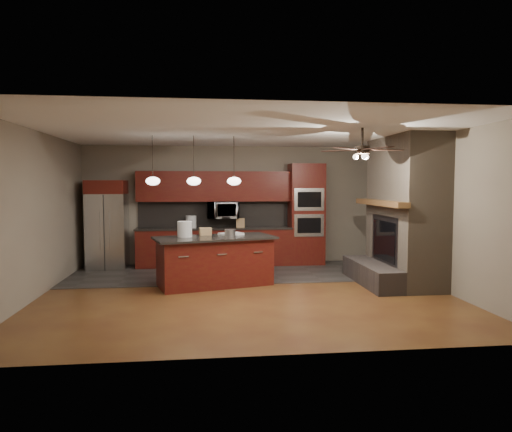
{
  "coord_description": "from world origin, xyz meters",
  "views": [
    {
      "loc": [
        -0.73,
        -7.89,
        1.9
      ],
      "look_at": [
        0.25,
        0.6,
        1.3
      ],
      "focal_mm": 32.0,
      "sensor_mm": 36.0,
      "label": 1
    }
  ],
  "objects": [
    {
      "name": "cardboard_box",
      "position": [
        -0.69,
        0.9,
        0.99
      ],
      "size": [
        0.25,
        0.19,
        0.14
      ],
      "primitive_type": "cube",
      "rotation": [
        0.0,
        0.0,
        0.15
      ],
      "color": "#A68256",
      "rests_on": "kitchen_island"
    },
    {
      "name": "counter_bucket",
      "position": [
        -1.01,
        2.7,
        1.04
      ],
      "size": [
        0.26,
        0.26,
        0.28
      ],
      "primitive_type": "cylinder",
      "rotation": [
        0.0,
        0.0,
        0.08
      ],
      "color": "silver",
      "rests_on": "back_cabinetry"
    },
    {
      "name": "paint_tray",
      "position": [
        -0.2,
        0.88,
        0.94
      ],
      "size": [
        0.51,
        0.45,
        0.04
      ],
      "primitive_type": "cube",
      "rotation": [
        0.0,
        0.0,
        0.42
      ],
      "color": "silver",
      "rests_on": "kitchen_island"
    },
    {
      "name": "back_wall",
      "position": [
        0.0,
        3.0,
        1.4
      ],
      "size": [
        7.0,
        0.02,
        2.8
      ],
      "primitive_type": "cube",
      "color": "gray",
      "rests_on": "ground"
    },
    {
      "name": "oven_tower",
      "position": [
        1.7,
        2.69,
        1.19
      ],
      "size": [
        0.8,
        0.63,
        2.38
      ],
      "color": "#541C0F",
      "rests_on": "ground"
    },
    {
      "name": "ceiling_fan",
      "position": [
        1.8,
        -0.8,
        2.46
      ],
      "size": [
        1.27,
        1.33,
        0.41
      ],
      "color": "black",
      "rests_on": "ceiling"
    },
    {
      "name": "ground",
      "position": [
        0.0,
        0.0,
        0.0
      ],
      "size": [
        7.0,
        7.0,
        0.0
      ],
      "primitive_type": "plane",
      "color": "brown",
      "rests_on": "ground"
    },
    {
      "name": "kitchen_island",
      "position": [
        -0.52,
        0.63,
        0.46
      ],
      "size": [
        2.39,
        1.56,
        0.92
      ],
      "rotation": [
        0.0,
        0.0,
        0.27
      ],
      "color": "#541C0F",
      "rests_on": "ground"
    },
    {
      "name": "slate_tile_patch",
      "position": [
        0.0,
        1.8,
        0.01
      ],
      "size": [
        7.0,
        2.4,
        0.01
      ],
      "primitive_type": "cube",
      "color": "#34312F",
      "rests_on": "ground"
    },
    {
      "name": "microwave",
      "position": [
        -0.27,
        2.75,
        1.3
      ],
      "size": [
        0.73,
        0.41,
        0.5
      ],
      "primitive_type": "imported",
      "color": "silver",
      "rests_on": "back_cabinetry"
    },
    {
      "name": "pendant_left",
      "position": [
        -1.65,
        0.7,
        1.96
      ],
      "size": [
        0.26,
        0.26,
        0.92
      ],
      "color": "black",
      "rests_on": "ceiling"
    },
    {
      "name": "counter_box",
      "position": [
        0.13,
        2.65,
        1.01
      ],
      "size": [
        0.2,
        0.16,
        0.21
      ],
      "primitive_type": "cube",
      "rotation": [
        0.0,
        0.0,
        -0.05
      ],
      "color": "#A68155",
      "rests_on": "back_cabinetry"
    },
    {
      "name": "ceiling",
      "position": [
        0.0,
        0.0,
        2.8
      ],
      "size": [
        7.0,
        6.0,
        0.02
      ],
      "primitive_type": "cube",
      "color": "white",
      "rests_on": "back_wall"
    },
    {
      "name": "left_wall",
      "position": [
        -3.5,
        0.0,
        1.4
      ],
      "size": [
        0.02,
        6.0,
        2.8
      ],
      "primitive_type": "cube",
      "color": "gray",
      "rests_on": "ground"
    },
    {
      "name": "back_cabinetry",
      "position": [
        -0.48,
        2.74,
        0.89
      ],
      "size": [
        3.59,
        0.64,
        2.2
      ],
      "color": "#541C0F",
      "rests_on": "ground"
    },
    {
      "name": "refrigerator",
      "position": [
        -2.87,
        2.62,
        0.99
      ],
      "size": [
        0.84,
        0.75,
        1.99
      ],
      "color": "silver",
      "rests_on": "ground"
    },
    {
      "name": "paint_can",
      "position": [
        -0.23,
        0.63,
        0.99
      ],
      "size": [
        0.28,
        0.28,
        0.14
      ],
      "primitive_type": "cylinder",
      "rotation": [
        0.0,
        0.0,
        0.57
      ],
      "color": "#A09FA4",
      "rests_on": "kitchen_island"
    },
    {
      "name": "pendant_center",
      "position": [
        -0.9,
        0.7,
        1.96
      ],
      "size": [
        0.26,
        0.26,
        0.92
      ],
      "color": "black",
      "rests_on": "ceiling"
    },
    {
      "name": "fireplace_column",
      "position": [
        3.04,
        0.4,
        1.3
      ],
      "size": [
        1.3,
        2.1,
        2.8
      ],
      "color": "#6D5F4E",
      "rests_on": "ground"
    },
    {
      "name": "pendant_right",
      "position": [
        -0.15,
        0.7,
        1.96
      ],
      "size": [
        0.26,
        0.26,
        0.92
      ],
      "color": "black",
      "rests_on": "ceiling"
    },
    {
      "name": "white_bucket",
      "position": [
        -1.08,
        0.64,
        1.07
      ],
      "size": [
        0.38,
        0.38,
        0.29
      ],
      "primitive_type": "cylinder",
      "rotation": [
        0.0,
        0.0,
        0.64
      ],
      "color": "silver",
      "rests_on": "kitchen_island"
    },
    {
      "name": "right_wall",
      "position": [
        3.5,
        0.0,
        1.4
      ],
      "size": [
        0.02,
        6.0,
        2.8
      ],
      "primitive_type": "cube",
      "color": "gray",
      "rests_on": "ground"
    }
  ]
}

